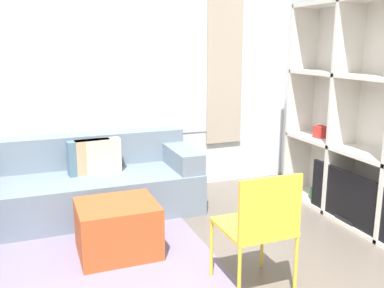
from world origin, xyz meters
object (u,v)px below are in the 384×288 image
Objects in this scene: shelving_unit at (373,122)px; couch_main at (87,185)px; ottoman at (118,229)px; folding_chair at (260,223)px.

shelving_unit is 0.98× the size of couch_main.
ottoman is 0.72× the size of folding_chair.
shelving_unit is 2.76m from couch_main.
ottoman is at bearing 173.69° from shelving_unit.
folding_chair is (0.88, -1.87, 0.23)m from couch_main.
ottoman is (0.11, -0.96, -0.07)m from couch_main.
ottoman is (-2.27, 0.25, -0.77)m from shelving_unit.
shelving_unit is at bearing -156.49° from folding_chair.
shelving_unit is 1.71m from folding_chair.
couch_main is 3.53× the size of ottoman.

